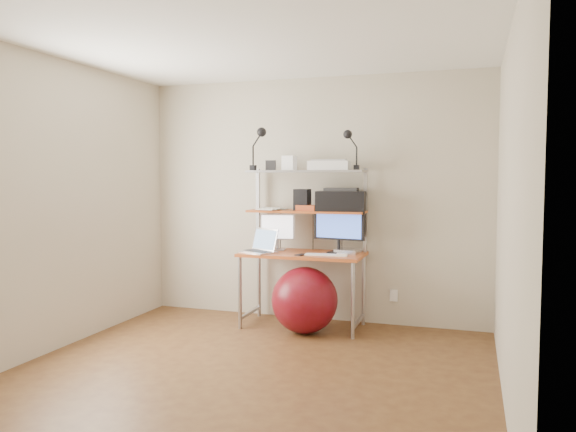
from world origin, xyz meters
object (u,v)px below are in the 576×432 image
object	(u,v)px
printer	(341,200)
exercise_ball	(305,300)
laptop	(261,247)
monitor_black	(339,227)
monitor_silver	(278,230)

from	to	relation	value
printer	exercise_ball	xyz separation A→B (m)	(-0.27, -0.36, -0.94)
laptop	printer	size ratio (longest dim) A/B	0.84
printer	exercise_ball	world-z (taller)	printer
monitor_black	laptop	size ratio (longest dim) A/B	1.23
laptop	printer	world-z (taller)	printer
laptop	exercise_ball	world-z (taller)	laptop
monitor_black	printer	bearing A→B (deg)	92.48
monitor_silver	exercise_ball	size ratio (longest dim) A/B	0.63
monitor_black	printer	distance (m)	0.27
monitor_silver	exercise_ball	xyz separation A→B (m)	(0.38, -0.32, -0.63)
laptop	exercise_ball	distance (m)	0.68
monitor_black	exercise_ball	size ratio (longest dim) A/B	0.82
printer	laptop	bearing A→B (deg)	-167.33
monitor_silver	monitor_black	xyz separation A→B (m)	(0.64, -0.03, 0.05)
monitor_silver	laptop	world-z (taller)	monitor_silver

